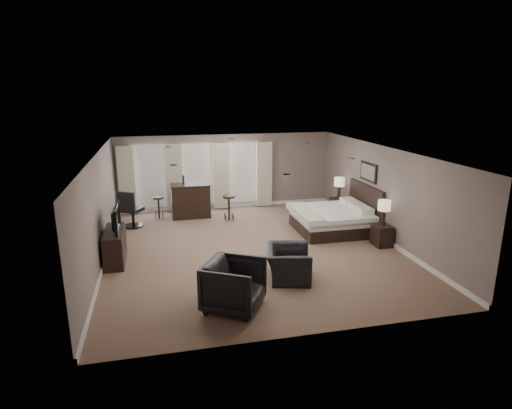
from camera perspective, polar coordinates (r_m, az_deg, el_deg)
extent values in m
cube|color=brown|center=(11.44, -0.52, -5.90)|extent=(7.60, 8.60, 0.04)
cube|color=silver|center=(10.78, -0.56, 7.11)|extent=(7.60, 8.60, 0.04)
cube|color=slate|center=(15.11, -4.06, 4.41)|extent=(7.50, 0.04, 2.60)
cube|color=slate|center=(7.16, 6.96, -8.06)|extent=(7.50, 0.04, 2.60)
cube|color=slate|center=(10.88, -20.19, -0.75)|extent=(0.04, 8.50, 2.60)
cube|color=slate|center=(12.38, 16.66, 1.40)|extent=(0.04, 8.50, 2.60)
cube|color=silver|center=(14.89, -13.97, 3.64)|extent=(1.15, 0.04, 2.05)
cube|color=silver|center=(14.94, -7.82, 3.99)|extent=(1.15, 0.04, 2.05)
cube|color=silver|center=(15.17, -1.78, 4.29)|extent=(1.15, 0.04, 2.05)
cube|color=#BFB79F|center=(14.82, -16.86, 3.10)|extent=(0.55, 0.12, 2.30)
cube|color=#BFB79F|center=(14.79, -10.86, 3.46)|extent=(0.55, 0.12, 2.30)
cube|color=#BFB79F|center=(14.93, -4.70, 3.80)|extent=(0.55, 0.12, 2.30)
cube|color=#BFB79F|center=(15.23, 1.09, 4.07)|extent=(0.55, 0.12, 2.30)
cube|color=silver|center=(12.79, 9.94, -0.61)|extent=(2.14, 2.05, 1.36)
cube|color=black|center=(12.05, 16.44, -3.97)|extent=(0.43, 0.53, 0.57)
cube|color=black|center=(14.52, 10.90, -0.35)|extent=(0.44, 0.54, 0.59)
cube|color=beige|center=(11.87, 16.66, -1.09)|extent=(0.33, 0.33, 0.69)
cube|color=beige|center=(14.36, 11.03, 2.15)|extent=(0.34, 0.34, 0.71)
cube|color=slate|center=(13.02, 14.71, 4.23)|extent=(0.04, 0.96, 0.56)
cube|color=black|center=(11.02, -18.28, -5.30)|extent=(0.45, 1.39, 0.80)
imported|color=black|center=(10.87, -18.48, -2.96)|extent=(0.62, 1.07, 0.14)
imported|color=black|center=(9.57, 4.31, -7.16)|extent=(0.97, 1.25, 0.96)
imported|color=black|center=(8.30, -2.95, -10.40)|extent=(1.36, 1.38, 1.06)
cube|color=black|center=(14.20, -8.70, 0.52)|extent=(1.29, 0.67, 1.12)
cube|color=black|center=(14.28, -12.83, -0.42)|extent=(0.46, 0.46, 0.74)
cube|color=black|center=(13.77, -3.63, -0.46)|extent=(0.49, 0.49, 0.81)
cube|color=black|center=(13.56, -16.15, -0.54)|extent=(0.81, 0.81, 1.16)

